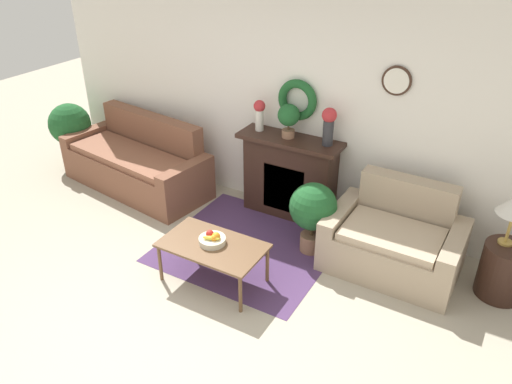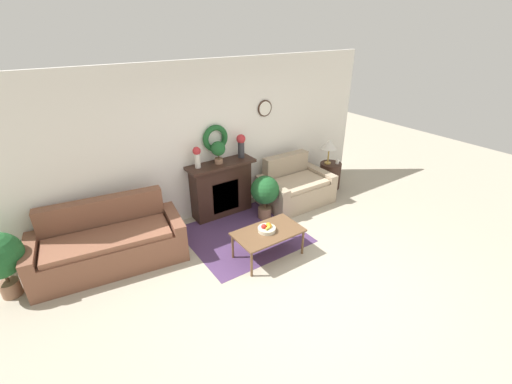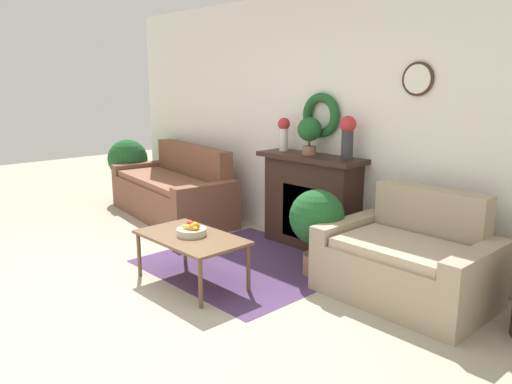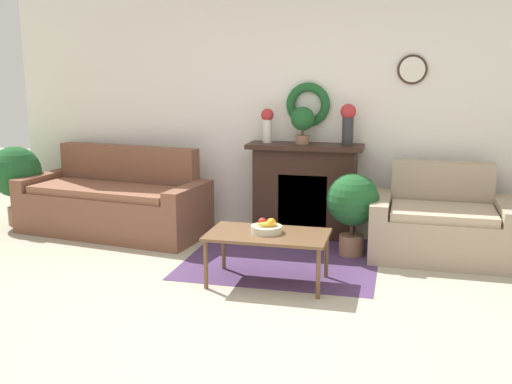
# 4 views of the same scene
# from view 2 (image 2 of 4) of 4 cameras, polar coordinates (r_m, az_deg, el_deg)

# --- Properties ---
(ground_plane) EXTENTS (16.00, 16.00, 0.00)m
(ground_plane) POSITION_cam_2_polar(r_m,az_deg,el_deg) (4.83, 8.52, -15.61)
(ground_plane) COLOR #ADA38E
(floor_rug) EXTENTS (1.80, 1.69, 0.01)m
(floor_rug) POSITION_cam_2_polar(r_m,az_deg,el_deg) (5.80, -2.03, -7.10)
(floor_rug) COLOR #4C335B
(floor_rug) RESTS_ON ground_plane
(wall_back) EXTENTS (6.80, 0.16, 2.70)m
(wall_back) POSITION_cam_2_polar(r_m,az_deg,el_deg) (6.05, -7.55, 8.40)
(wall_back) COLOR white
(wall_back) RESTS_ON ground_plane
(fireplace) EXTENTS (1.22, 0.41, 1.01)m
(fireplace) POSITION_cam_2_polar(r_m,az_deg,el_deg) (6.21, -5.80, 0.63)
(fireplace) COLOR #331E16
(fireplace) RESTS_ON ground_plane
(couch_left) EXTENTS (2.17, 1.13, 0.94)m
(couch_left) POSITION_cam_2_polar(r_m,az_deg,el_deg) (5.44, -23.25, -7.97)
(couch_left) COLOR brown
(couch_left) RESTS_ON ground_plane
(loveseat_right) EXTENTS (1.34, 0.92, 0.89)m
(loveseat_right) POSITION_cam_2_polar(r_m,az_deg,el_deg) (6.73, 6.47, 0.78)
(loveseat_right) COLOR tan
(loveseat_right) RESTS_ON ground_plane
(coffee_table) EXTENTS (1.02, 0.59, 0.44)m
(coffee_table) POSITION_cam_2_polar(r_m,az_deg,el_deg) (5.11, 2.05, -6.94)
(coffee_table) COLOR brown
(coffee_table) RESTS_ON ground_plane
(fruit_bowl) EXTENTS (0.26, 0.26, 0.12)m
(fruit_bowl) POSITION_cam_2_polar(r_m,az_deg,el_deg) (5.07, 1.82, -6.09)
(fruit_bowl) COLOR beige
(fruit_bowl) RESTS_ON coffee_table
(side_table_by_loveseat) EXTENTS (0.45, 0.45, 0.55)m
(side_table_by_loveseat) POSITION_cam_2_polar(r_m,az_deg,el_deg) (7.45, 12.20, 2.73)
(side_table_by_loveseat) COLOR #331E16
(side_table_by_loveseat) RESTS_ON ground_plane
(table_lamp) EXTENTS (0.32, 0.32, 0.52)m
(table_lamp) POSITION_cam_2_polar(r_m,az_deg,el_deg) (7.20, 12.15, 7.74)
(table_lamp) COLOR #B28E42
(table_lamp) RESTS_ON side_table_by_loveseat
(mug) EXTENTS (0.08, 0.08, 0.09)m
(mug) POSITION_cam_2_polar(r_m,az_deg,el_deg) (7.35, 13.41, 4.97)
(mug) COLOR silver
(mug) RESTS_ON side_table_by_loveseat
(vase_on_mantel_left) EXTENTS (0.14, 0.14, 0.37)m
(vase_on_mantel_left) POSITION_cam_2_polar(r_m,az_deg,el_deg) (5.77, -9.80, 5.99)
(vase_on_mantel_left) COLOR silver
(vase_on_mantel_left) RESTS_ON fireplace
(vase_on_mantel_right) EXTENTS (0.16, 0.16, 0.43)m
(vase_on_mantel_right) POSITION_cam_2_polar(r_m,az_deg,el_deg) (6.14, -2.51, 7.98)
(vase_on_mantel_right) COLOR #2D2D33
(vase_on_mantel_right) RESTS_ON fireplace
(potted_plant_on_mantel) EXTENTS (0.25, 0.25, 0.39)m
(potted_plant_on_mantel) POSITION_cam_2_polar(r_m,az_deg,el_deg) (5.90, -6.33, 6.99)
(potted_plant_on_mantel) COLOR #8E664C
(potted_plant_on_mantel) RESTS_ON fireplace
(potted_plant_floor_by_loveseat) EXTENTS (0.51, 0.51, 0.81)m
(potted_plant_floor_by_loveseat) POSITION_cam_2_polar(r_m,az_deg,el_deg) (6.04, 1.50, 0.03)
(potted_plant_floor_by_loveseat) COLOR #8E664C
(potted_plant_floor_by_loveseat) RESTS_ON ground_plane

